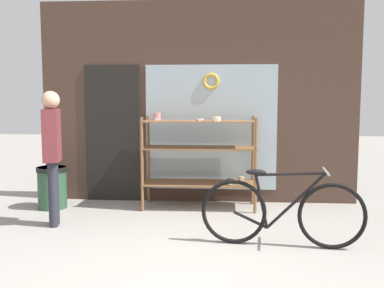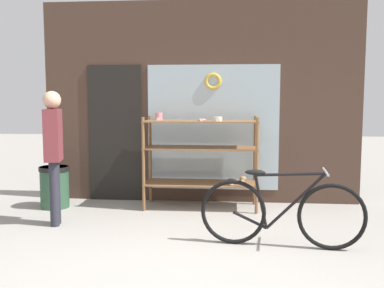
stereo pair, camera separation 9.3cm
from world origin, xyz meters
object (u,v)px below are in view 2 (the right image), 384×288
at_px(display_case, 201,152).
at_px(trash_bin, 55,185).
at_px(bicycle, 281,212).
at_px(pedestrian, 53,147).

distance_m(display_case, trash_bin, 2.20).
bearing_deg(display_case, bicycle, -58.95).
relative_size(pedestrian, trash_bin, 2.78).
xyz_separation_m(pedestrian, trash_bin, (-0.36, 0.85, -0.66)).
height_order(bicycle, pedestrian, pedestrian).
bearing_deg(trash_bin, display_case, 4.91).
bearing_deg(trash_bin, bicycle, -24.55).
xyz_separation_m(bicycle, trash_bin, (-3.10, 1.42, -0.05)).
xyz_separation_m(bicycle, pedestrian, (-2.74, 0.57, 0.61)).
xyz_separation_m(display_case, trash_bin, (-2.14, -0.18, -0.49)).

